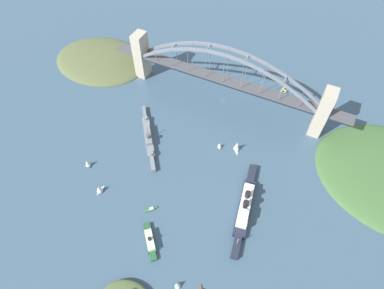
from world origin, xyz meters
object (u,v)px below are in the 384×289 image
Objects in this scene: harbor_arch_bridge at (224,80)px; small_boat_4 at (220,145)px; small_boat_3 at (177,285)px; small_boat_5 at (151,209)px; ocean_liner at (245,206)px; seaplane_taxiing_near_bridge at (283,90)px; small_boat_6 at (87,163)px; small_boat_2 at (237,146)px; small_boat_1 at (99,189)px; harbor_ferry_steamer at (150,241)px; naval_cruiser at (148,137)px.

harbor_arch_bridge is 35.20× the size of small_boat_4.
small_boat_3 is 69.31m from small_boat_5.
seaplane_taxiing_near_bridge is at bearing -85.71° from ocean_liner.
seaplane_taxiing_near_bridge is at bearing -126.78° from small_boat_6.
seaplane_taxiing_near_bridge is at bearing -142.01° from harbor_arch_bridge.
small_boat_2 is at bearing -114.39° from small_boat_5.
seaplane_taxiing_near_bridge is 1.49× the size of small_boat_3.
harbor_arch_bridge reaches higher than small_boat_4.
small_boat_1 is 111.06m from small_boat_3.
harbor_ferry_steamer is 125.26m from small_boat_2.
seaplane_taxiing_near_bridge is at bearing -107.29° from small_boat_4.
harbor_arch_bridge is at bearing -86.36° from harbor_ferry_steamer.
harbor_arch_bridge reaches higher than small_boat_1.
small_boat_5 is (-51.78, -5.14, -3.56)m from small_boat_1.
harbor_ferry_steamer is 2.17× the size of small_boat_2.
small_boat_2 is at bearing -162.73° from naval_cruiser.
ocean_liner is at bearing -105.29° from small_boat_3.
small_boat_1 is at bearing 5.67° from small_boat_5.
small_boat_2 is (30.58, -58.87, 0.85)m from ocean_liner.
harbor_ferry_steamer is 42.37m from small_boat_3.
small_boat_1 is at bearing 50.59° from small_boat_4.
small_boat_3 is at bearing 129.56° from naval_cruiser.
small_boat_2 reaches higher than small_boat_3.
harbor_arch_bridge reaches higher than naval_cruiser.
small_boat_6 reaches higher than harbor_ferry_steamer.
small_boat_1 reaches higher than seaplane_taxiing_near_bridge.
small_boat_6 is at bearing 36.08° from small_boat_4.
small_boat_5 is (43.62, 96.22, -5.14)m from small_boat_2.
ocean_liner reaches higher than small_boat_2.
small_boat_1 is 139.21m from small_boat_2.
ocean_liner is 86.77m from harbor_ferry_steamer.
small_boat_3 is at bearing 150.27° from harbor_ferry_steamer.
small_boat_3 reaches higher than seaplane_taxiing_near_bridge.
ocean_liner is (-71.29, 118.91, -25.78)m from harbor_arch_bridge.
small_boat_4 is at bearing 72.71° from seaplane_taxiing_near_bridge.
harbor_arch_bridge reaches higher than small_boat_3.
small_boat_2 is (-29.13, -121.78, 3.33)m from harbor_ferry_steamer.
ocean_liner is at bearing -171.07° from small_boat_6.
ocean_liner is at bearing -161.36° from small_boat_1.
naval_cruiser is at bearing -50.44° from small_boat_3.
naval_cruiser is at bearing -14.94° from ocean_liner.
harbor_arch_bridge is 159.16m from small_boat_5.
harbor_arch_bridge is at bearing -108.72° from small_boat_1.
ocean_liner is 11.79× the size of small_boat_3.
ocean_liner is at bearing 165.06° from naval_cruiser.
small_boat_3 is 0.83× the size of small_boat_6.
small_boat_4 is at bearing -48.72° from ocean_liner.
small_boat_3 is (-7.65, 142.78, -2.31)m from small_boat_2.
small_boat_4 is at bearing -106.64° from small_boat_5.
small_boat_5 is (2.91, 156.26, -30.06)m from harbor_arch_bridge.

